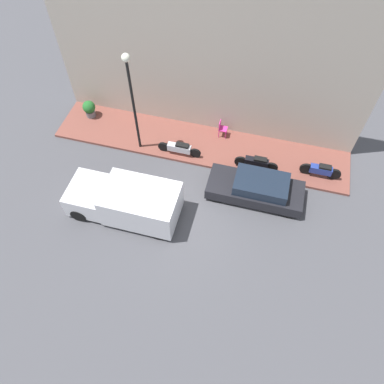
% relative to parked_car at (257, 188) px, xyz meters
% --- Properties ---
extents(ground_plane, '(60.00, 60.00, 0.00)m').
position_rel_parked_car_xyz_m(ground_plane, '(-1.99, 3.17, -0.59)').
color(ground_plane, '#47474C').
extents(sidewalk, '(2.61, 14.55, 0.14)m').
position_rel_parked_car_xyz_m(sidewalk, '(2.36, 3.17, -0.52)').
color(sidewalk, brown).
rests_on(sidewalk, ground_plane).
extents(building_facade, '(0.30, 14.55, 7.45)m').
position_rel_parked_car_xyz_m(building_facade, '(3.82, 3.17, 3.13)').
color(building_facade, '#B2A899').
rests_on(building_facade, ground_plane).
extents(parked_car, '(1.65, 4.20, 1.22)m').
position_rel_parked_car_xyz_m(parked_car, '(0.00, 0.00, 0.00)').
color(parked_car, black).
rests_on(parked_car, ground_plane).
extents(delivery_van, '(1.97, 4.73, 1.70)m').
position_rel_parked_car_xyz_m(delivery_van, '(-2.28, 5.24, 0.28)').
color(delivery_van, silver).
rests_on(delivery_van, ground_plane).
extents(scooter_silver, '(0.30, 2.12, 0.70)m').
position_rel_parked_car_xyz_m(scooter_silver, '(1.47, 3.95, -0.07)').
color(scooter_silver, '#B7B7BF').
rests_on(scooter_silver, sidewalk).
extents(motorcycle_blue, '(0.30, 1.86, 0.74)m').
position_rel_parked_car_xyz_m(motorcycle_blue, '(1.80, -2.68, -0.04)').
color(motorcycle_blue, navy).
rests_on(motorcycle_blue, sidewalk).
extents(motorcycle_black, '(0.30, 2.03, 0.79)m').
position_rel_parked_car_xyz_m(motorcycle_black, '(1.46, 0.23, -0.02)').
color(motorcycle_black, black).
rests_on(motorcycle_black, sidewalk).
extents(streetlamp, '(0.36, 0.36, 5.20)m').
position_rel_parked_car_xyz_m(streetlamp, '(1.44, 5.97, 3.03)').
color(streetlamp, black).
rests_on(streetlamp, sidewalk).
extents(potted_plant, '(0.65, 0.65, 0.93)m').
position_rel_parked_car_xyz_m(potted_plant, '(2.83, 9.20, 0.05)').
color(potted_plant, slate).
rests_on(potted_plant, sidewalk).
extents(cafe_chair, '(0.40, 0.40, 0.90)m').
position_rel_parked_car_xyz_m(cafe_chair, '(3.20, 2.26, 0.06)').
color(cafe_chair, '#D8338C').
rests_on(cafe_chair, sidewalk).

